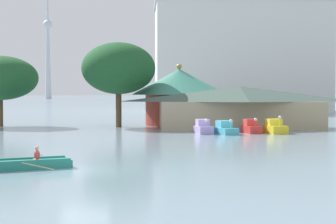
# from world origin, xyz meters

# --- Properties ---
(ground_plane) EXTENTS (2000.00, 2000.00, 0.00)m
(ground_plane) POSITION_xyz_m (0.00, 0.00, 0.00)
(ground_plane) COLOR gray
(rowboat_with_rower) EXTENTS (4.40, 3.48, 1.21)m
(rowboat_with_rower) POSITION_xyz_m (-2.95, 0.91, 0.25)
(rowboat_with_rower) COLOR #237A6B
(rowboat_with_rower) RESTS_ON ground
(pedal_boat_lavender) EXTENTS (1.81, 2.70, 1.55)m
(pedal_boat_lavender) POSITION_xyz_m (9.04, 25.07, 0.57)
(pedal_boat_lavender) COLOR #B299D8
(pedal_boat_lavender) RESTS_ON ground
(pedal_boat_cyan) EXTENTS (2.30, 3.15, 1.54)m
(pedal_boat_cyan) POSITION_xyz_m (11.10, 24.27, 0.52)
(pedal_boat_cyan) COLOR #4CB7CC
(pedal_boat_cyan) RESTS_ON ground
(pedal_boat_red) EXTENTS (1.86, 2.71, 1.58)m
(pedal_boat_red) POSITION_xyz_m (13.95, 25.65, 0.56)
(pedal_boat_red) COLOR red
(pedal_boat_red) RESTS_ON ground
(pedal_boat_yellow) EXTENTS (2.13, 3.05, 1.83)m
(pedal_boat_yellow) POSITION_xyz_m (16.25, 25.18, 0.58)
(pedal_boat_yellow) COLOR yellow
(pedal_boat_yellow) RESTS_ON ground
(boathouse) EXTENTS (19.46, 7.99, 4.83)m
(boathouse) POSITION_xyz_m (14.04, 32.39, 2.54)
(boathouse) COLOR tan
(boathouse) RESTS_ON ground
(green_roof_pavilion) EXTENTS (12.22, 12.22, 7.77)m
(green_roof_pavilion) POSITION_xyz_m (7.61, 39.42, 4.17)
(green_roof_pavilion) COLOR #993328
(green_roof_pavilion) RESTS_ON ground
(shoreline_tree_tall_left) EXTENTS (9.00, 9.00, 8.56)m
(shoreline_tree_tall_left) POSITION_xyz_m (-14.15, 37.57, 5.87)
(shoreline_tree_tall_left) COLOR brown
(shoreline_tree_tall_left) RESTS_ON ground
(shoreline_tree_mid) EXTENTS (8.77, 8.77, 10.07)m
(shoreline_tree_mid) POSITION_xyz_m (0.14, 35.86, 6.98)
(shoreline_tree_mid) COLOR brown
(shoreline_tree_mid) RESTS_ON ground
(background_building_block) EXTENTS (37.54, 18.28, 24.20)m
(background_building_block) POSITION_xyz_m (24.36, 89.71, 12.12)
(background_building_block) COLOR silver
(background_building_block) RESTS_ON ground
(distant_broadcast_tower) EXTENTS (6.89, 6.89, 124.60)m
(distant_broadcast_tower) POSITION_xyz_m (-67.65, 375.28, 48.08)
(distant_broadcast_tower) COLOR silver
(distant_broadcast_tower) RESTS_ON ground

